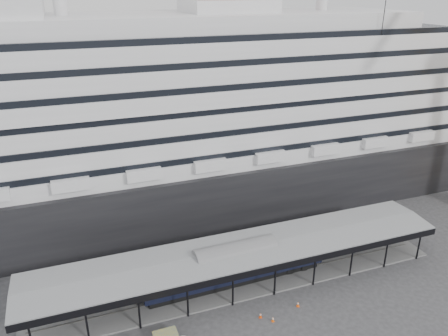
# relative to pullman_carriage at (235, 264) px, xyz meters

# --- Properties ---
(ground) EXTENTS (200.00, 200.00, 0.00)m
(ground) POSITION_rel_pullman_carriage_xyz_m (0.94, -5.00, -2.96)
(ground) COLOR #353537
(ground) RESTS_ON ground
(cruise_ship) EXTENTS (130.00, 30.00, 43.90)m
(cruise_ship) POSITION_rel_pullman_carriage_xyz_m (0.99, 27.00, 15.39)
(cruise_ship) COLOR black
(cruise_ship) RESTS_ON ground
(platform_canopy) EXTENTS (56.00, 9.18, 5.30)m
(platform_canopy) POSITION_rel_pullman_carriage_xyz_m (0.94, 0.00, -0.59)
(platform_canopy) COLOR slate
(platform_canopy) RESTS_ON ground
(pullman_carriage) EXTENTS (25.12, 3.77, 24.60)m
(pullman_carriage) POSITION_rel_pullman_carriage_xyz_m (0.00, 0.00, 0.00)
(pullman_carriage) COLOR black
(pullman_carriage) RESTS_ON ground
(traffic_cone_left) EXTENTS (0.42, 0.42, 0.71)m
(traffic_cone_left) POSITION_rel_pullman_carriage_xyz_m (0.37, -7.36, -2.61)
(traffic_cone_left) COLOR #EA450D
(traffic_cone_left) RESTS_ON ground
(traffic_cone_mid) EXTENTS (0.36, 0.36, 0.67)m
(traffic_cone_mid) POSITION_rel_pullman_carriage_xyz_m (1.48, -8.47, -2.62)
(traffic_cone_mid) COLOR #F05F0D
(traffic_cone_mid) RESTS_ON ground
(traffic_cone_right) EXTENTS (0.48, 0.48, 0.72)m
(traffic_cone_right) POSITION_rel_pullman_carriage_xyz_m (5.59, -7.17, -2.60)
(traffic_cone_right) COLOR #F8570D
(traffic_cone_right) RESTS_ON ground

